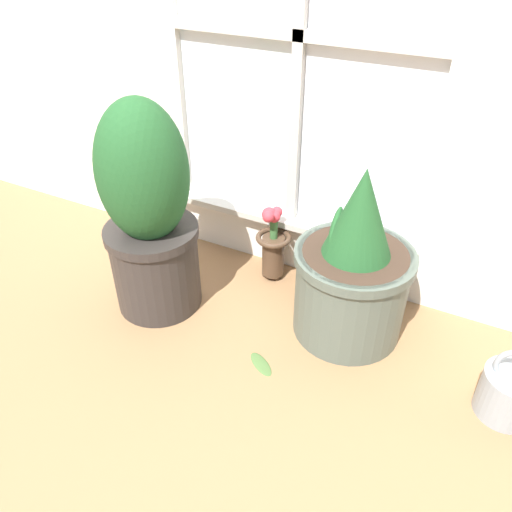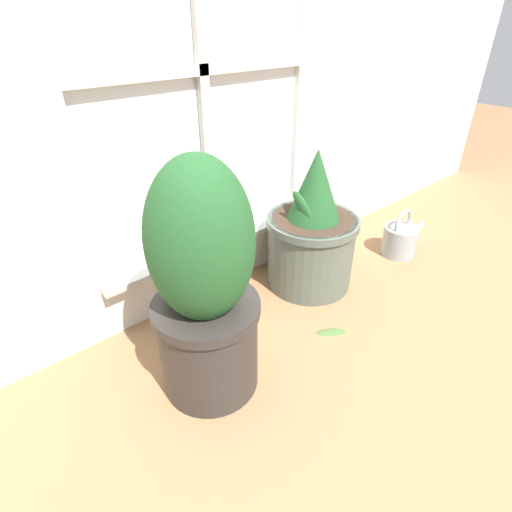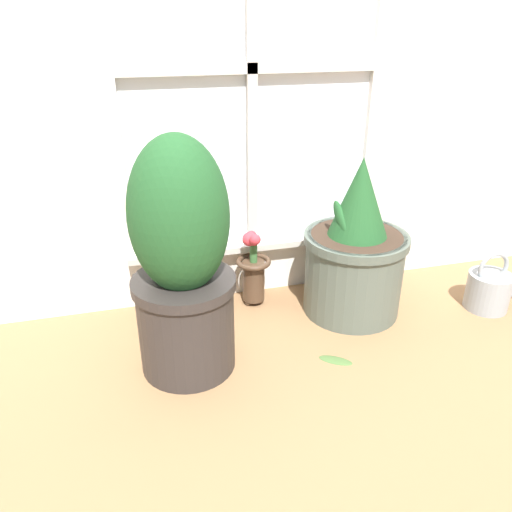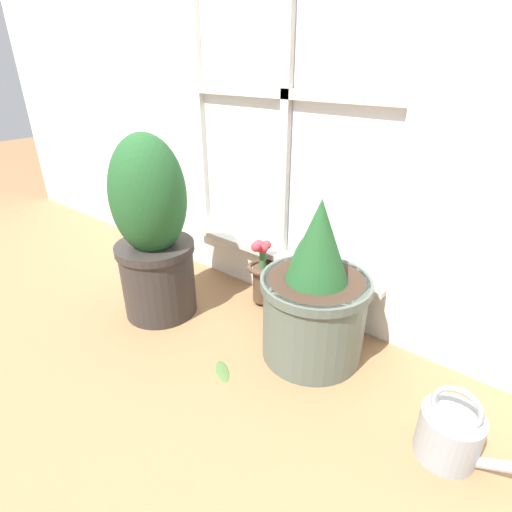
% 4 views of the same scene
% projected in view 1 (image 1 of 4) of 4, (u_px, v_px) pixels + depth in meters
% --- Properties ---
extents(ground_plane, '(10.00, 10.00, 0.00)m').
position_uv_depth(ground_plane, '(214.00, 360.00, 1.56)').
color(ground_plane, olive).
extents(potted_plant_left, '(0.31, 0.31, 0.74)m').
position_uv_depth(potted_plant_left, '(149.00, 215.00, 1.59)').
color(potted_plant_left, '#2D2826').
rests_on(potted_plant_left, ground_plane).
extents(potted_plant_right, '(0.37, 0.37, 0.59)m').
position_uv_depth(potted_plant_right, '(353.00, 273.00, 1.55)').
color(potted_plant_right, '#4C564C').
rests_on(potted_plant_right, ground_plane).
extents(flower_vase, '(0.13, 0.13, 0.31)m').
position_uv_depth(flower_vase, '(273.00, 244.00, 1.83)').
color(flower_vase, '#473323').
rests_on(flower_vase, ground_plane).
extents(watering_can, '(0.29, 0.16, 0.23)m').
position_uv_depth(watering_can, '(511.00, 393.00, 1.36)').
color(watering_can, gray).
rests_on(watering_can, ground_plane).
extents(fallen_leaf, '(0.12, 0.10, 0.01)m').
position_uv_depth(fallen_leaf, '(261.00, 363.00, 1.55)').
color(fallen_leaf, '#476633').
rests_on(fallen_leaf, ground_plane).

